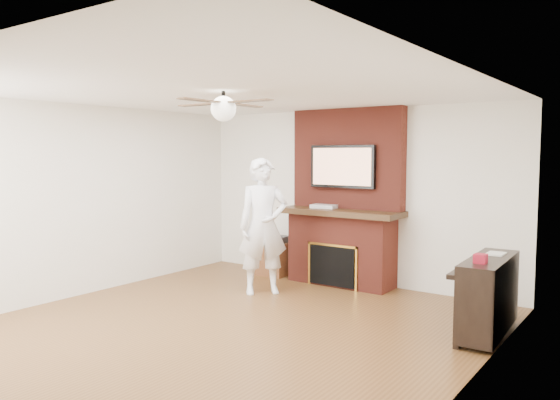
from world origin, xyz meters
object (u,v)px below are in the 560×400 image
Objects in this scene: side_table at (275,256)px; piano at (488,294)px; fireplace at (343,215)px; person at (263,226)px.

side_table is 0.48× the size of piano.
person is at bearing -118.63° from fireplace.
person is 2.94m from piano.
fireplace reaches higher than piano.
piano is (2.90, -0.02, -0.47)m from person.
piano is at bearing -18.77° from side_table.
piano is (2.30, -1.12, -0.56)m from fireplace.
fireplace is 1.39× the size of person.
fireplace reaches higher than side_table.
piano is at bearing -25.93° from fireplace.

